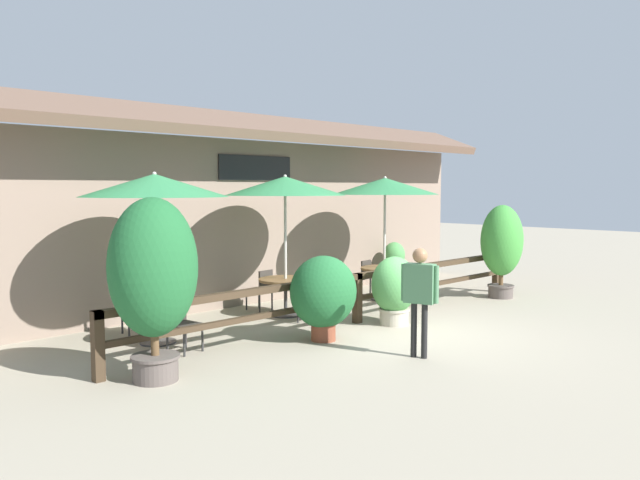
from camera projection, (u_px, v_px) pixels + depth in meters
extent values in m
plane|color=#9E937F|center=(401.00, 332.00, 11.13)|extent=(60.00, 60.00, 0.00)
cube|color=gray|center=(253.00, 222.00, 13.96)|extent=(14.00, 0.40, 3.60)
cube|color=brown|center=(268.00, 127.00, 13.39)|extent=(14.28, 1.48, 0.70)
cube|color=black|center=(256.00, 168.00, 13.63)|extent=(1.97, 0.04, 0.54)
cube|color=#3D2D1E|center=(357.00, 276.00, 11.80)|extent=(10.40, 0.14, 0.11)
cube|color=#3D2D1E|center=(357.00, 298.00, 11.83)|extent=(10.40, 0.10, 0.09)
cube|color=#3D2D1E|center=(98.00, 346.00, 8.24)|extent=(0.14, 0.14, 0.95)
cube|color=#3D2D1E|center=(357.00, 298.00, 11.83)|extent=(0.14, 0.14, 0.95)
cube|color=#3D2D1E|center=(496.00, 273.00, 15.42)|extent=(0.14, 0.14, 0.95)
cylinder|color=#B7B2A8|center=(156.00, 269.00, 10.24)|extent=(0.06, 0.06, 2.47)
cone|color=#33844C|center=(155.00, 185.00, 10.12)|extent=(2.41, 2.41, 0.38)
sphere|color=#B2ADA3|center=(154.00, 174.00, 10.11)|extent=(0.07, 0.07, 0.07)
cylinder|color=brown|center=(157.00, 300.00, 10.28)|extent=(1.08, 1.08, 0.05)
cylinder|color=#333333|center=(158.00, 322.00, 10.31)|extent=(0.07, 0.07, 0.70)
cylinder|color=#333333|center=(158.00, 342.00, 10.34)|extent=(0.60, 0.60, 0.03)
cube|color=#332D28|center=(185.00, 325.00, 9.72)|extent=(0.49, 0.49, 0.05)
cube|color=#332D28|center=(176.00, 310.00, 9.81)|extent=(0.40, 0.11, 0.40)
cylinder|color=#2D2D2D|center=(184.00, 344.00, 9.48)|extent=(0.04, 0.04, 0.40)
cylinder|color=#2D2D2D|center=(202.00, 339.00, 9.79)|extent=(0.04, 0.04, 0.40)
cylinder|color=#2D2D2D|center=(167.00, 340.00, 9.70)|extent=(0.04, 0.04, 0.40)
cylinder|color=#2D2D2D|center=(186.00, 335.00, 10.01)|extent=(0.04, 0.04, 0.40)
cube|color=#332D28|center=(136.00, 310.00, 10.92)|extent=(0.49, 0.49, 0.05)
cube|color=#332D28|center=(139.00, 299.00, 10.74)|extent=(0.40, 0.10, 0.40)
cylinder|color=#2D2D2D|center=(143.00, 320.00, 11.20)|extent=(0.04, 0.04, 0.40)
cylinder|color=#2D2D2D|center=(122.00, 322.00, 10.99)|extent=(0.04, 0.04, 0.40)
cylinder|color=#2D2D2D|center=(151.00, 323.00, 10.89)|extent=(0.04, 0.04, 0.40)
cylinder|color=#2D2D2D|center=(129.00, 326.00, 10.67)|extent=(0.04, 0.04, 0.40)
cylinder|color=#B7B2A8|center=(285.00, 255.00, 12.44)|extent=(0.06, 0.06, 2.47)
cone|color=#33844C|center=(285.00, 186.00, 12.33)|extent=(2.41, 2.41, 0.38)
sphere|color=#B2ADA3|center=(285.00, 176.00, 12.31)|extent=(0.07, 0.07, 0.07)
cylinder|color=brown|center=(286.00, 280.00, 12.49)|extent=(1.08, 1.08, 0.05)
cylinder|color=#333333|center=(286.00, 298.00, 12.52)|extent=(0.07, 0.07, 0.70)
cylinder|color=#333333|center=(286.00, 315.00, 12.55)|extent=(0.60, 0.60, 0.03)
cube|color=#332D28|center=(312.00, 300.00, 11.86)|extent=(0.43, 0.43, 0.05)
cube|color=#332D28|center=(305.00, 288.00, 11.97)|extent=(0.40, 0.05, 0.40)
cylinder|color=#2D2D2D|center=(312.00, 315.00, 11.61)|extent=(0.04, 0.04, 0.40)
cylinder|color=#2D2D2D|center=(326.00, 312.00, 11.88)|extent=(0.04, 0.04, 0.40)
cylinder|color=#2D2D2D|center=(298.00, 312.00, 11.87)|extent=(0.04, 0.04, 0.40)
cylinder|color=#2D2D2D|center=(312.00, 309.00, 12.14)|extent=(0.04, 0.04, 0.40)
cube|color=#332D28|center=(259.00, 290.00, 13.12)|extent=(0.47, 0.47, 0.05)
cube|color=#332D28|center=(266.00, 280.00, 12.98)|extent=(0.40, 0.09, 0.40)
cylinder|color=#2D2D2D|center=(259.00, 298.00, 13.40)|extent=(0.04, 0.04, 0.40)
cylinder|color=#2D2D2D|center=(246.00, 301.00, 13.10)|extent=(0.04, 0.04, 0.40)
cylinder|color=#2D2D2D|center=(272.00, 300.00, 13.17)|extent=(0.04, 0.04, 0.40)
cylinder|color=#2D2D2D|center=(260.00, 303.00, 12.87)|extent=(0.04, 0.04, 0.40)
cylinder|color=#B7B2A8|center=(384.00, 246.00, 14.21)|extent=(0.06, 0.06, 2.47)
cone|color=#33844C|center=(385.00, 186.00, 14.10)|extent=(2.41, 2.41, 0.38)
sphere|color=#B2ADA3|center=(385.00, 178.00, 14.08)|extent=(0.07, 0.07, 0.07)
cylinder|color=brown|center=(384.00, 268.00, 14.26)|extent=(1.08, 1.08, 0.05)
cylinder|color=#333333|center=(384.00, 285.00, 14.29)|extent=(0.07, 0.07, 0.70)
cylinder|color=#333333|center=(384.00, 299.00, 14.32)|extent=(0.60, 0.60, 0.03)
cube|color=#332D28|center=(414.00, 285.00, 13.72)|extent=(0.42, 0.42, 0.05)
cube|color=#332D28|center=(407.00, 274.00, 13.83)|extent=(0.40, 0.04, 0.40)
cylinder|color=#2D2D2D|center=(415.00, 297.00, 13.47)|extent=(0.04, 0.04, 0.40)
cylinder|color=#2D2D2D|center=(426.00, 295.00, 13.74)|extent=(0.04, 0.04, 0.40)
cylinder|color=#2D2D2D|center=(401.00, 295.00, 13.74)|extent=(0.04, 0.04, 0.40)
cylinder|color=#2D2D2D|center=(412.00, 293.00, 14.01)|extent=(0.04, 0.04, 0.40)
cube|color=#332D28|center=(359.00, 277.00, 14.90)|extent=(0.48, 0.48, 0.05)
cube|color=#332D28|center=(366.00, 269.00, 14.77)|extent=(0.40, 0.10, 0.40)
cylinder|color=#2D2D2D|center=(357.00, 285.00, 15.19)|extent=(0.04, 0.04, 0.40)
cylinder|color=#2D2D2D|center=(348.00, 287.00, 14.88)|extent=(0.04, 0.04, 0.40)
cylinder|color=#2D2D2D|center=(370.00, 287.00, 14.96)|extent=(0.04, 0.04, 0.40)
cylinder|color=#2D2D2D|center=(362.00, 289.00, 14.66)|extent=(0.04, 0.04, 0.40)
cylinder|color=#B7AD99|center=(394.00, 316.00, 11.73)|extent=(0.54, 0.54, 0.30)
cylinder|color=#B7AD99|center=(394.00, 309.00, 11.71)|extent=(0.59, 0.59, 0.04)
ellipsoid|color=#4C934C|center=(394.00, 285.00, 11.67)|extent=(0.92, 0.83, 1.06)
cylinder|color=brown|center=(323.00, 331.00, 10.49)|extent=(0.41, 0.41, 0.32)
cylinder|color=brown|center=(323.00, 323.00, 10.48)|extent=(0.45, 0.45, 0.04)
ellipsoid|color=#1E5B2D|center=(323.00, 292.00, 10.43)|extent=(1.18, 1.06, 1.21)
cylinder|color=#564C47|center=(156.00, 368.00, 8.29)|extent=(0.60, 0.60, 0.35)
cylinder|color=#564C47|center=(155.00, 356.00, 8.28)|extent=(0.65, 0.65, 0.04)
cylinder|color=brown|center=(155.00, 335.00, 8.26)|extent=(0.11, 0.11, 0.56)
ellipsoid|color=#1E5B2D|center=(153.00, 267.00, 8.18)|extent=(1.20, 1.08, 1.85)
cylinder|color=#564C47|center=(501.00, 291.00, 14.60)|extent=(0.57, 0.57, 0.30)
cylinder|color=#564C47|center=(501.00, 286.00, 14.59)|extent=(0.61, 0.61, 0.04)
cylinder|color=brown|center=(501.00, 274.00, 14.57)|extent=(0.10, 0.10, 0.50)
ellipsoid|color=#3D8E38|center=(502.00, 240.00, 14.50)|extent=(1.05, 0.94, 1.65)
cylinder|color=#9E4C33|center=(394.00, 278.00, 16.59)|extent=(0.53, 0.53, 0.35)
cylinder|color=#9E4C33|center=(394.00, 272.00, 16.58)|extent=(0.57, 0.57, 0.04)
cylinder|color=brown|center=(394.00, 267.00, 16.57)|extent=(0.10, 0.10, 0.21)
ellipsoid|color=#4C934C|center=(394.00, 255.00, 16.54)|extent=(0.61, 0.55, 0.69)
cylinder|color=black|center=(414.00, 330.00, 9.45)|extent=(0.09, 0.09, 0.84)
cylinder|color=black|center=(424.00, 331.00, 9.37)|extent=(0.09, 0.09, 0.84)
cube|color=#4C7F56|center=(420.00, 283.00, 9.35)|extent=(0.33, 0.49, 0.59)
cylinder|color=#4C7F56|center=(403.00, 282.00, 9.47)|extent=(0.07, 0.07, 0.56)
cylinder|color=#4C7F56|center=(436.00, 285.00, 9.23)|extent=(0.07, 0.07, 0.56)
sphere|color=#9E704C|center=(420.00, 255.00, 9.32)|extent=(0.23, 0.23, 0.23)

